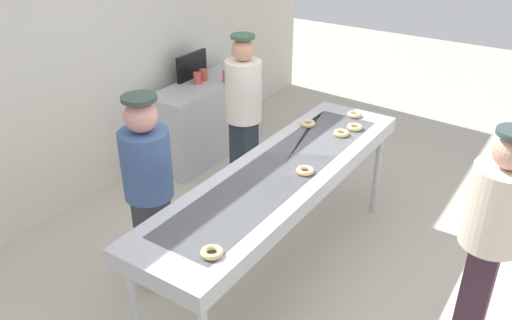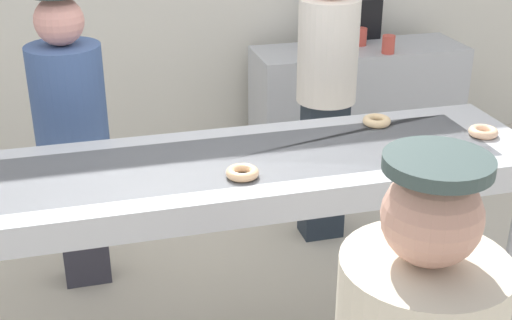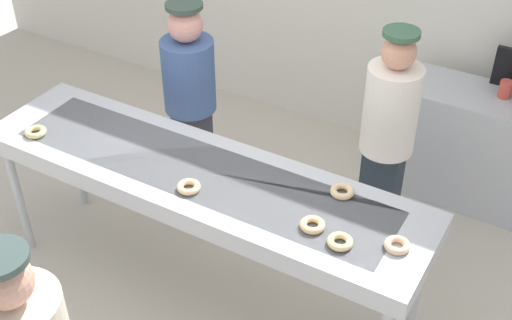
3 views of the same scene
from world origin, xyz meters
TOP-DOWN VIEW (x-y plane):
  - ground_plane at (0.00, 0.00)m, footprint 16.00×16.00m
  - back_wall at (0.00, 2.28)m, footprint 8.00×0.12m
  - fryer_conveyor at (0.00, 0.00)m, footprint 2.78×0.72m
  - plain_donut_0 at (0.78, -0.11)m, footprint 0.19×0.19m
  - plain_donut_1 at (-1.08, -0.20)m, footprint 0.13×0.13m
  - plain_donut_2 at (0.80, 0.22)m, footprint 0.16×0.16m
  - plain_donut_3 at (0.05, -0.17)m, footprint 0.14×0.14m
  - plain_donut_4 at (1.22, -0.04)m, footprint 0.14×0.14m
  - plain_donut_5 at (0.96, -0.15)m, footprint 0.14×0.14m
  - worker_baker at (-0.60, 0.78)m, footprint 0.36×0.36m
  - worker_assistant at (0.81, 0.90)m, footprint 0.34×0.34m
  - customer_waiting at (0.15, -1.46)m, footprint 0.38×0.38m
  - prep_counter at (1.40, 1.83)m, footprint 1.50×0.51m
  - paper_cup_0 at (1.53, 1.64)m, footprint 0.09×0.09m
  - paper_cup_1 at (1.30, 1.87)m, footprint 0.09×0.09m
  - paper_cup_2 at (1.43, 1.88)m, footprint 0.09×0.09m
  - menu_display at (1.40, 2.03)m, footprint 0.47×0.04m

SIDE VIEW (x-z plane):
  - ground_plane at x=0.00m, z-range 0.00..0.00m
  - prep_counter at x=1.40m, z-range 0.00..0.89m
  - fryer_conveyor at x=0.00m, z-range 0.42..1.40m
  - worker_baker at x=-0.60m, z-range 0.12..1.70m
  - customer_waiting at x=0.15m, z-range 0.13..1.75m
  - worker_assistant at x=0.81m, z-range 0.11..1.79m
  - paper_cup_0 at x=1.53m, z-range 0.89..1.01m
  - paper_cup_1 at x=1.30m, z-range 0.89..1.01m
  - paper_cup_2 at x=1.43m, z-range 0.89..1.01m
  - plain_donut_0 at x=0.78m, z-range 0.98..1.02m
  - plain_donut_1 at x=-1.08m, z-range 0.98..1.02m
  - plain_donut_2 at x=0.80m, z-range 0.98..1.02m
  - plain_donut_3 at x=0.05m, z-range 0.98..1.02m
  - plain_donut_4 at x=1.22m, z-range 0.98..1.02m
  - plain_donut_5 at x=0.96m, z-range 0.98..1.02m
  - menu_display at x=1.40m, z-range 0.89..1.18m
  - back_wall at x=0.00m, z-range 0.00..3.37m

